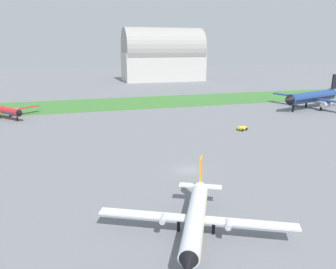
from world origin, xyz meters
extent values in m
plane|color=slate|center=(0.00, 0.00, 0.00)|extent=(600.00, 600.00, 0.00)
cube|color=#3D7533|center=(0.00, 72.49, 0.04)|extent=(360.00, 28.00, 0.08)
cylinder|color=red|center=(-38.65, 55.53, 2.58)|extent=(11.40, 13.41, 2.15)
cone|color=black|center=(-33.24, 48.83, 2.58)|extent=(2.99, 3.00, 2.11)
cube|color=#19479E|center=(-38.65, 55.53, 2.42)|extent=(10.89, 12.77, 0.30)
cube|color=red|center=(-34.31, 59.58, 2.21)|extent=(10.16, 8.60, 0.22)
cylinder|color=#B7BABF|center=(-35.59, 57.77, 2.21)|extent=(1.62, 1.77, 0.69)
cylinder|color=black|center=(-34.60, 50.50, 0.75)|extent=(0.39, 0.39, 1.51)
cylinder|color=black|center=(-37.66, 57.70, 0.75)|extent=(0.39, 0.39, 1.51)
cylinder|color=navy|center=(61.05, 42.70, 4.19)|extent=(24.09, 10.82, 3.68)
cone|color=black|center=(48.29, 38.64, 4.19)|extent=(4.28, 4.45, 3.61)
cone|color=navy|center=(74.46, 46.96, 4.65)|extent=(5.47, 4.58, 3.32)
cube|color=black|center=(61.05, 42.70, 3.91)|extent=(22.84, 10.48, 0.52)
cube|color=navy|center=(64.13, 35.24, 3.54)|extent=(7.10, 16.03, 0.37)
cube|color=navy|center=(59.26, 50.56, 3.54)|extent=(7.10, 16.03, 0.37)
cylinder|color=#B7BABF|center=(63.25, 38.00, 2.22)|extent=(4.44, 3.15, 2.03)
cylinder|color=#B7BABF|center=(60.13, 47.80, 2.22)|extent=(4.44, 3.15, 2.03)
cube|color=black|center=(73.82, 46.76, 8.71)|extent=(3.01, 1.33, 5.36)
cube|color=navy|center=(73.11, 48.99, 4.55)|extent=(3.34, 5.08, 0.29)
cylinder|color=black|center=(51.48, 39.65, 1.17)|extent=(0.66, 0.66, 2.34)
cylinder|color=black|center=(63.53, 40.45, 1.17)|extent=(0.66, 0.66, 2.34)
cylinder|color=black|center=(61.77, 45.96, 1.17)|extent=(0.66, 0.66, 2.34)
cylinder|color=silver|center=(-6.41, -19.81, 2.46)|extent=(8.30, 14.17, 2.05)
cone|color=black|center=(-9.99, -27.18, 2.46)|extent=(2.70, 2.72, 2.01)
cone|color=silver|center=(-2.64, -12.06, 2.72)|extent=(2.91, 3.39, 1.85)
cube|color=orange|center=(-6.41, -19.81, 2.31)|extent=(7.98, 13.45, 0.29)
cube|color=silver|center=(-1.16, -21.90, 2.10)|extent=(10.77, 6.22, 0.21)
cube|color=silver|center=(-11.30, -16.97, 2.10)|extent=(10.77, 6.22, 0.21)
cylinder|color=#B7BABF|center=(-3.23, -21.53, 2.10)|extent=(1.31, 1.76, 0.66)
cylinder|color=#B7BABF|center=(-9.73, -18.38, 2.10)|extent=(1.31, 1.76, 0.66)
cube|color=orange|center=(-2.82, -12.43, 5.13)|extent=(1.03, 1.77, 3.28)
cube|color=silver|center=(-1.53, -13.06, 2.67)|extent=(3.12, 2.36, 0.16)
cube|color=silver|center=(-4.11, -11.80, 2.67)|extent=(3.12, 2.36, 0.16)
cylinder|color=black|center=(-9.10, -25.34, 0.72)|extent=(0.37, 0.37, 1.44)
cylinder|color=black|center=(-4.13, -19.77, 0.72)|extent=(0.37, 0.37, 1.44)
cylinder|color=black|center=(-7.79, -18.00, 0.72)|extent=(0.37, 0.37, 1.44)
cube|color=yellow|center=(22.99, 22.41, 0.62)|extent=(2.80, 2.36, 0.55)
cylinder|color=black|center=(23.45, 23.44, 0.35)|extent=(0.74, 0.52, 0.70)
cylinder|color=black|center=(24.07, 22.08, 0.35)|extent=(0.74, 0.52, 0.70)
cylinder|color=black|center=(21.92, 22.75, 0.35)|extent=(0.74, 0.52, 0.70)
cylinder|color=black|center=(22.54, 21.38, 0.35)|extent=(0.74, 0.52, 0.70)
cube|color=#BCB7B2|center=(38.19, 152.95, 8.89)|extent=(50.48, 23.08, 17.78)
cylinder|color=gray|center=(38.19, 152.95, 20.09)|extent=(49.47, 25.38, 25.38)
camera|label=1|loc=(-18.48, -49.79, 20.84)|focal=34.43mm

